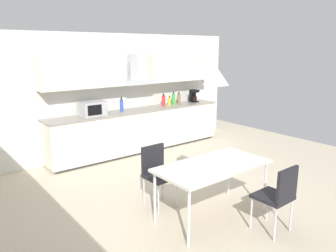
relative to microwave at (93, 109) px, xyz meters
The scene contains 16 objects.
ground_plane 2.79m from the microwave, 88.14° to the right, with size 9.39×8.63×0.02m, color beige.
wall_back 0.42m from the microwave, 76.83° to the left, with size 7.51×0.10×2.52m, color silver.
kitchen_counter 1.23m from the microwave, ahead, with size 4.11×0.64×0.92m.
backsplash_tile 1.12m from the microwave, 15.32° to the left, with size 4.09×0.02×0.50m, color silver.
upper_wall_cabinets 1.30m from the microwave, ahead, with size 4.09×0.40×0.65m.
microwave is the anchor object (origin of this frame).
coffee_maker 2.70m from the microwave, ahead, with size 0.18×0.19×0.30m.
bottle_brown 2.24m from the microwave, ahead, with size 0.08×0.08×0.28m.
bottle_red 1.77m from the microwave, ahead, with size 0.08×0.08×0.29m.
bottle_green 2.08m from the microwave, ahead, with size 0.07×0.07×0.30m.
bottle_blue 0.66m from the microwave, ahead, with size 0.07×0.07×0.31m.
bottle_yellow 1.93m from the microwave, ahead, with size 0.06×0.06×0.21m.
dining_table 3.12m from the microwave, 86.38° to the right, with size 1.52×0.77×0.75m.
chair_far_left 2.39m from the microwave, 93.67° to the right, with size 0.41×0.41×0.87m.
chair_near_right 3.93m from the microwave, 82.03° to the right, with size 0.40×0.40×0.87m.
pendant_lamp 3.20m from the microwave, 86.38° to the right, with size 0.32×0.32×0.22m, color silver.
Camera 1 is at (-2.83, -3.31, 2.22)m, focal length 35.00 mm.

